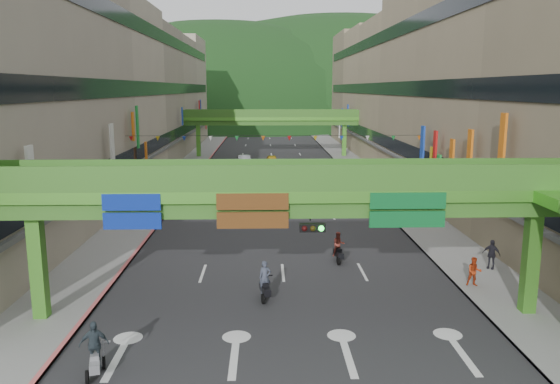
{
  "coord_description": "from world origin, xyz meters",
  "views": [
    {
      "loc": [
        -0.96,
        -17.26,
        10.22
      ],
      "look_at": [
        0.0,
        18.0,
        3.5
      ],
      "focal_mm": 35.0,
      "sensor_mm": 36.0,
      "label": 1
    }
  ],
  "objects_px": {
    "scooter_rider_near": "(265,282)",
    "car_yellow": "(272,160)",
    "pedestrian_red": "(474,274)",
    "overpass_near": "(310,208)",
    "scooter_rider_mid": "(339,247)",
    "car_silver": "(244,161)"
  },
  "relations": [
    {
      "from": "overpass_near",
      "to": "car_silver",
      "type": "xyz_separation_m",
      "value": [
        -4.67,
        48.83,
        -4.44
      ]
    },
    {
      "from": "scooter_rider_mid",
      "to": "car_silver",
      "type": "distance_m",
      "value": 40.98
    },
    {
      "from": "car_silver",
      "to": "car_yellow",
      "type": "height_order",
      "value": "car_silver"
    },
    {
      "from": "pedestrian_red",
      "to": "car_silver",
      "type": "bearing_deg",
      "value": 115.26
    },
    {
      "from": "pedestrian_red",
      "to": "car_yellow",
      "type": "bearing_deg",
      "value": 110.42
    },
    {
      "from": "car_yellow",
      "to": "overpass_near",
      "type": "bearing_deg",
      "value": -91.5
    },
    {
      "from": "overpass_near",
      "to": "car_silver",
      "type": "bearing_deg",
      "value": 95.46
    },
    {
      "from": "overpass_near",
      "to": "scooter_rider_near",
      "type": "height_order",
      "value": "overpass_near"
    },
    {
      "from": "scooter_rider_mid",
      "to": "pedestrian_red",
      "type": "distance_m",
      "value": 7.87
    },
    {
      "from": "car_yellow",
      "to": "scooter_rider_mid",
      "type": "bearing_deg",
      "value": -87.96
    },
    {
      "from": "car_silver",
      "to": "pedestrian_red",
      "type": "bearing_deg",
      "value": -80.61
    },
    {
      "from": "scooter_rider_mid",
      "to": "car_silver",
      "type": "relative_size",
      "value": 0.4
    },
    {
      "from": "pedestrian_red",
      "to": "overpass_near",
      "type": "bearing_deg",
      "value": -147.58
    },
    {
      "from": "overpass_near",
      "to": "scooter_rider_mid",
      "type": "distance_m",
      "value": 9.79
    },
    {
      "from": "car_yellow",
      "to": "pedestrian_red",
      "type": "relative_size",
      "value": 2.54
    },
    {
      "from": "scooter_rider_mid",
      "to": "car_yellow",
      "type": "xyz_separation_m",
      "value": [
        -3.41,
        42.03,
        -0.28
      ]
    },
    {
      "from": "scooter_rider_near",
      "to": "car_yellow",
      "type": "height_order",
      "value": "scooter_rider_near"
    },
    {
      "from": "overpass_near",
      "to": "car_yellow",
      "type": "relative_size",
      "value": 7.22
    },
    {
      "from": "scooter_rider_near",
      "to": "car_silver",
      "type": "height_order",
      "value": "scooter_rider_near"
    },
    {
      "from": "scooter_rider_near",
      "to": "car_yellow",
      "type": "xyz_separation_m",
      "value": [
        0.97,
        47.79,
        -0.24
      ]
    },
    {
      "from": "scooter_rider_mid",
      "to": "pedestrian_red",
      "type": "relative_size",
      "value": 1.22
    },
    {
      "from": "scooter_rider_near",
      "to": "scooter_rider_mid",
      "type": "height_order",
      "value": "scooter_rider_near"
    }
  ]
}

